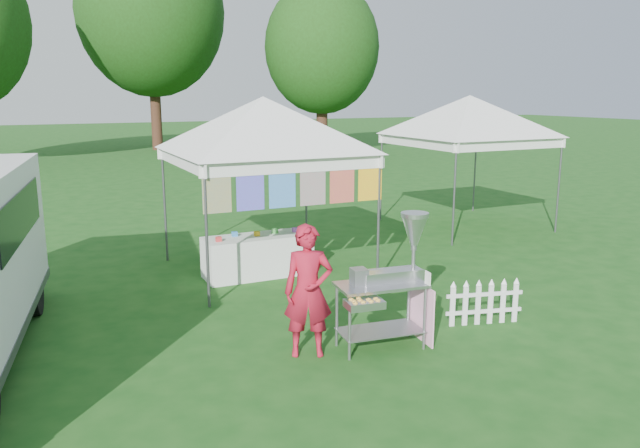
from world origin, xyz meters
TOP-DOWN VIEW (x-y plane):
  - ground at (0.00, 0.00)m, footprint 120.00×120.00m
  - canopy_main at (0.00, 3.49)m, footprint 4.24×4.24m
  - canopy_right at (5.50, 5.00)m, footprint 4.24×4.24m
  - tree_mid at (3.00, 28.00)m, footprint 7.60×7.60m
  - tree_right at (10.00, 22.00)m, footprint 5.60×5.60m
  - donut_cart at (0.24, -0.29)m, footprint 1.26×0.78m
  - vendor at (-0.81, -0.07)m, footprint 0.67×0.56m
  - picket_fence at (1.73, -0.18)m, footprint 1.05×0.30m
  - display_table at (-0.23, 3.28)m, footprint 1.80×0.70m

SIDE VIEW (x-z plane):
  - ground at x=0.00m, z-range 0.00..0.00m
  - picket_fence at x=1.73m, z-range 0.01..0.57m
  - display_table at x=-0.23m, z-range 0.00..0.69m
  - vendor at x=-0.81m, z-range 0.00..1.58m
  - donut_cart at x=0.24m, z-range 0.15..1.80m
  - canopy_main at x=0.00m, z-range 1.26..4.71m
  - canopy_right at x=5.50m, z-range 1.27..4.72m
  - tree_right at x=10.00m, z-range 0.97..9.39m
  - tree_mid at x=3.00m, z-range 1.38..12.90m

